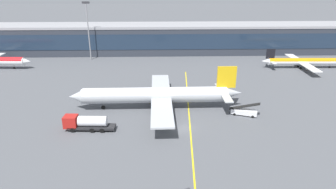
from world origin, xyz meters
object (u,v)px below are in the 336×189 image
object	(u,v)px
fuel_tanker	(86,123)
belt_loader	(244,111)
commuter_jet_far	(304,62)
main_airliner	(156,95)

from	to	relation	value
fuel_tanker	belt_loader	xyz separation A→B (m)	(35.76, 6.34, -0.76)
commuter_jet_far	fuel_tanker	bearing A→B (deg)	-146.32
main_airliner	belt_loader	world-z (taller)	main_airliner
belt_loader	commuter_jet_far	size ratio (longest dim) A/B	0.22
main_airliner	commuter_jet_far	world-z (taller)	main_airliner
main_airliner	belt_loader	bearing A→B (deg)	-12.24
main_airliner	belt_loader	size ratio (longest dim) A/B	6.16
fuel_tanker	belt_loader	size ratio (longest dim) A/B	1.58
main_airliner	commuter_jet_far	bearing A→B (deg)	33.00
commuter_jet_far	belt_loader	bearing A→B (deg)	-129.63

